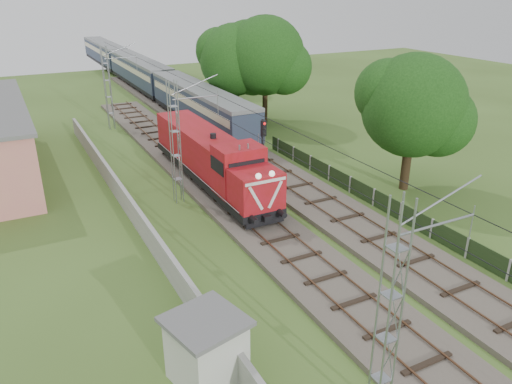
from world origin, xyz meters
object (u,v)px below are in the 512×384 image
locomotive (211,158)px  coach_rake (140,71)px  relay_hut (207,349)px  signal_post (263,142)px

locomotive → coach_rake: (5.00, 37.23, 0.32)m
locomotive → relay_hut: (-7.40, -17.28, -0.82)m
signal_post → relay_hut: size_ratio=1.62×
locomotive → relay_hut: 18.81m
locomotive → coach_rake: locomotive is taller
locomotive → signal_post: size_ratio=3.26×
coach_rake → signal_post: bearing=-92.9°
coach_rake → relay_hut: 55.92m
coach_rake → relay_hut: (-12.40, -54.51, -1.14)m
signal_post → locomotive: bearing=145.5°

